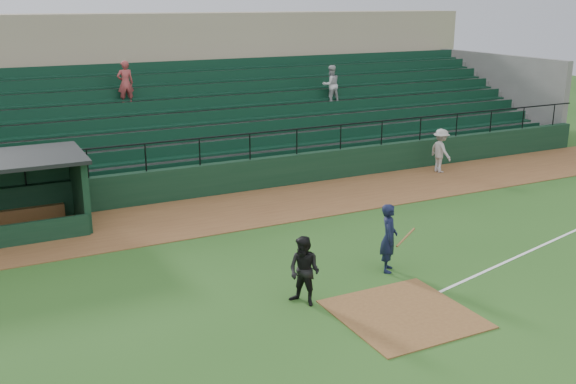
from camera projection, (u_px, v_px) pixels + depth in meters
name	position (u px, v px, depth m)	size (l,w,h in m)	color
ground	(379.00, 298.00, 16.11)	(90.00, 90.00, 0.00)	#26511A
warning_track	(250.00, 208.00, 22.96)	(40.00, 4.00, 0.03)	brown
home_plate_dirt	(404.00, 314.00, 15.25)	(3.00, 3.00, 0.03)	brown
foul_line	(570.00, 233.00, 20.58)	(18.00, 0.09, 0.01)	white
stadium_structure	(174.00, 109.00, 29.57)	(38.00, 13.08, 6.40)	black
batter_at_plate	(389.00, 238.00, 17.47)	(1.17, 0.82, 1.88)	black
umpire	(304.00, 271.00, 15.54)	(0.83, 0.64, 1.70)	black
runner	(441.00, 151.00, 27.54)	(1.19, 0.68, 1.84)	#A8A39D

